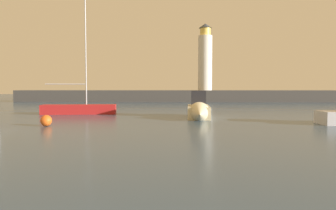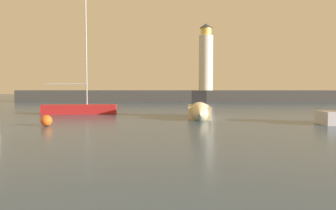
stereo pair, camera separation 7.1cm
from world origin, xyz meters
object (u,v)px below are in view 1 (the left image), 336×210
lighthouse (205,59)px  mooring_buoy (46,121)px  motorboat_2 (199,110)px  sailboat_moored (79,108)px

lighthouse → mooring_buoy: 44.24m
lighthouse → motorboat_2: size_ratio=2.01×
lighthouse → motorboat_2: bearing=-95.4°
motorboat_2 → mooring_buoy: (-11.24, -6.14, -0.39)m
lighthouse → mooring_buoy: bearing=-109.5°
lighthouse → mooring_buoy: size_ratio=16.52×
motorboat_2 → mooring_buoy: bearing=-151.3°
lighthouse → motorboat_2: (-3.29, -34.84, -7.78)m
motorboat_2 → mooring_buoy: motorboat_2 is taller
lighthouse → sailboat_moored: lighthouse is taller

